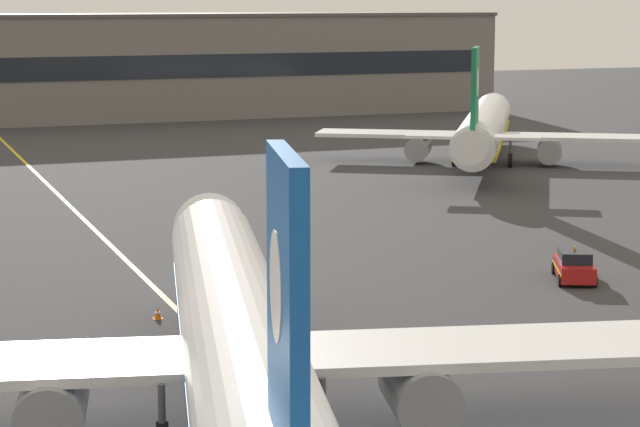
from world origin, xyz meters
TOP-DOWN VIEW (x-y plane):
  - taxiway_centreline at (0.00, 30.00)m, footprint 6.61×179.90m
  - airliner_foreground at (-3.01, 8.44)m, footprint 32.20×40.92m
  - airliner_background at (40.09, 69.24)m, footprint 28.06×34.81m
  - service_car_second at (21.16, 25.23)m, footprint 3.45×4.56m
  - safety_cone_by_nose_gear at (-1.42, 25.38)m, footprint 0.44×0.44m
  - terminal_building at (6.94, 123.90)m, footprint 123.76×12.40m

SIDE VIEW (x-z plane):
  - taxiway_centreline at x=0.00m, z-range 0.00..0.01m
  - safety_cone_by_nose_gear at x=-1.42m, z-range -0.02..0.53m
  - service_car_second at x=21.16m, z-range -0.13..1.66m
  - airliner_background at x=40.09m, z-range -2.32..8.69m
  - airliner_foreground at x=-3.01m, z-range -2.46..9.19m
  - terminal_building at x=6.94m, z-range 0.01..12.88m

